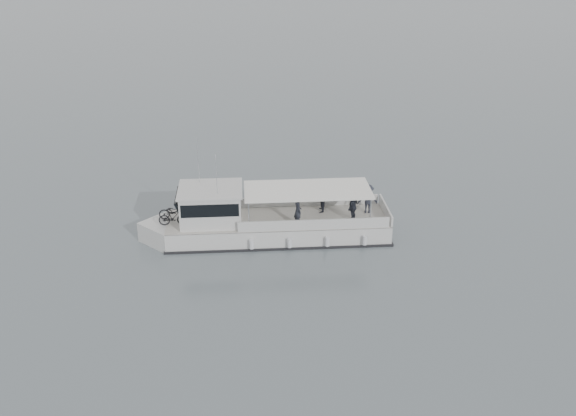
# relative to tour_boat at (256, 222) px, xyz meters

# --- Properties ---
(ground) EXTENTS (1400.00, 1400.00, 0.00)m
(ground) POSITION_rel_tour_boat_xyz_m (2.92, -2.84, -0.84)
(ground) COLOR slate
(ground) RESTS_ON ground
(tour_boat) EXTENTS (12.11, 6.11, 5.13)m
(tour_boat) POSITION_rel_tour_boat_xyz_m (0.00, 0.00, 0.00)
(tour_boat) COLOR silver
(tour_boat) RESTS_ON ground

